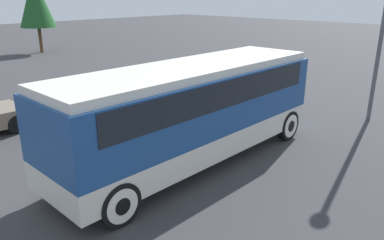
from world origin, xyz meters
name	(u,v)px	position (x,y,z in m)	size (l,w,h in m)	color
ground_plane	(192,161)	(0.00, 0.00, 0.00)	(120.00, 120.00, 0.00)	#38383A
tour_bus	(194,105)	(0.10, 0.00, 1.80)	(9.04, 2.59, 3.00)	silver
parked_car_near	(111,91)	(1.85, 6.92, 0.68)	(4.67, 1.91, 1.35)	maroon
tree_center	(36,1)	(7.09, 24.99, 4.29)	(2.95, 2.95, 6.45)	brown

